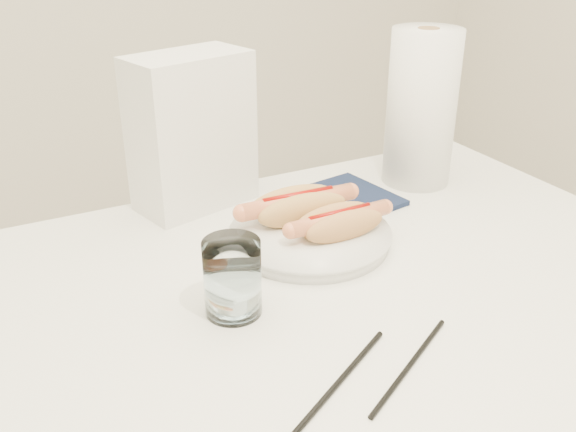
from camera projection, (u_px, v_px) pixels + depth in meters
name	position (u px, v px, depth m)	size (l,w,h in m)	color
table	(311.00, 321.00, 0.95)	(1.20, 0.80, 0.75)	white
plate	(310.00, 238.00, 1.03)	(0.25, 0.25, 0.02)	white
hotdog_left	(298.00, 206.00, 1.05)	(0.20, 0.08, 0.05)	tan
hotdog_right	(339.00, 223.00, 1.01)	(0.18, 0.07, 0.05)	tan
water_glass	(232.00, 278.00, 0.84)	(0.08, 0.08, 0.11)	white
chopstick_near	(337.00, 384.00, 0.73)	(0.01, 0.01, 0.23)	black
chopstick_far	(410.00, 365.00, 0.76)	(0.01, 0.01, 0.21)	black
napkin_box	(192.00, 132.00, 1.12)	(0.20, 0.11, 0.27)	white
navy_napkin	(344.00, 199.00, 1.18)	(0.17, 0.17, 0.01)	#121C3A
paper_towel_roll	(421.00, 108.00, 1.21)	(0.13, 0.13, 0.30)	white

